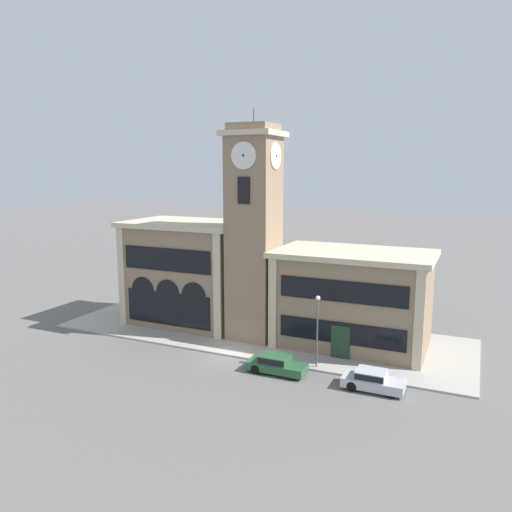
{
  "coord_description": "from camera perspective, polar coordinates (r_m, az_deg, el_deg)",
  "views": [
    {
      "loc": [
        17.8,
        -33.89,
        14.91
      ],
      "look_at": [
        1.08,
        3.05,
        7.83
      ],
      "focal_mm": 35.0,
      "sensor_mm": 36.0,
      "label": 1
    }
  ],
  "objects": [
    {
      "name": "parked_car_near",
      "position": [
        37.82,
        2.31,
        -12.17
      ],
      "size": [
        4.43,
        1.86,
        1.34
      ],
      "rotation": [
        0.0,
        0.0,
        0.0
      ],
      "color": "#285633",
      "rests_on": "ground_plane"
    },
    {
      "name": "sidewalk_kerb",
      "position": [
        46.27,
        0.37,
        -8.8
      ],
      "size": [
        37.1,
        12.32,
        0.15
      ],
      "color": "#A39E93",
      "rests_on": "ground_plane"
    },
    {
      "name": "street_lamp",
      "position": [
        37.74,
        7.04,
        -7.3
      ],
      "size": [
        0.36,
        0.36,
        5.53
      ],
      "color": "#4C4C51",
      "rests_on": "sidewalk_kerb"
    },
    {
      "name": "parked_car_mid",
      "position": [
        35.98,
        13.17,
        -13.6
      ],
      "size": [
        4.18,
        1.86,
        1.38
      ],
      "rotation": [
        0.0,
        0.0,
        0.0
      ],
      "color": "#B2B7C1",
      "rests_on": "ground_plane"
    },
    {
      "name": "town_hall_right_wing",
      "position": [
        42.99,
        10.97,
        -4.8
      ],
      "size": [
        13.01,
        7.97,
        8.2
      ],
      "color": "#897056",
      "rests_on": "ground_plane"
    },
    {
      "name": "town_hall_left_wing",
      "position": [
        48.93,
        -7.72,
        -1.85
      ],
      "size": [
        11.73,
        7.97,
        9.99
      ],
      "color": "#897056",
      "rests_on": "ground_plane"
    },
    {
      "name": "ground_plane",
      "position": [
        41.08,
        -3.19,
        -11.4
      ],
      "size": [
        300.0,
        300.0,
        0.0
      ],
      "primitive_type": "plane",
      "color": "#605E5B"
    },
    {
      "name": "clock_tower",
      "position": [
        43.11,
        -0.24,
        2.54
      ],
      "size": [
        4.59,
        4.59,
        19.85
      ],
      "color": "#897056",
      "rests_on": "ground_plane"
    }
  ]
}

